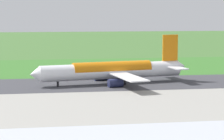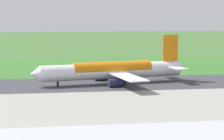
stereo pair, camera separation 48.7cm
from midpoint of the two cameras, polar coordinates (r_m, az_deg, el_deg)
The scene contains 7 objects.
ground_plane at distance 151.52m, azimuth 2.03°, elevation -1.65°, with size 800.00×800.00×0.00m, color #3D662D.
runway_asphalt at distance 151.52m, azimuth 2.03°, elevation -1.64°, with size 600.00×30.30×0.06m, color #38383D.
apron_concrete at distance 98.45m, azimuth 8.09°, elevation -6.58°, with size 440.00×110.00×0.05m, color gray.
grass_verge_foreground at distance 190.74m, azimuth -0.22°, elevation 0.20°, with size 600.00×80.00×0.04m, color #346B27.
airliner_main at distance 150.16m, azimuth 0.23°, elevation -0.05°, with size 53.92×44.36×15.88m.
no_stopping_sign at distance 186.58m, azimuth -5.07°, elevation 0.42°, with size 0.60×0.10×2.21m.
traffic_cone_orange at distance 185.89m, azimuth -7.25°, elevation 0.04°, with size 0.40×0.40×0.55m, color orange.
Camera 2 is at (27.69, 147.11, 23.46)m, focal length 73.12 mm.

